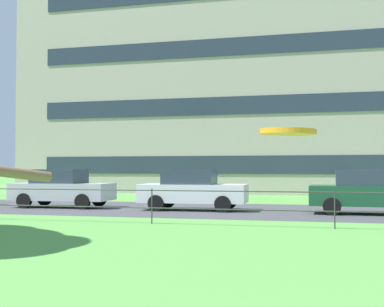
{
  "coord_description": "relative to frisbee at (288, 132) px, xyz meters",
  "views": [
    {
      "loc": [
        4.6,
        -0.15,
        1.57
      ],
      "look_at": [
        2.44,
        8.52,
        1.83
      ],
      "focal_mm": 47.47,
      "sensor_mm": 36.0,
      "label": 1
    }
  ],
  "objects": [
    {
      "name": "car_dark_green_right",
      "position": [
        1.79,
        16.0,
        -0.97
      ],
      "size": [
        4.03,
        1.87,
        1.54
      ],
      "color": "#194C2D",
      "rests_on": "ground"
    },
    {
      "name": "street_strip",
      "position": [
        -4.46,
        16.52,
        -1.74
      ],
      "size": [
        80.0,
        7.17,
        0.01
      ],
      "primitive_type": "cube",
      "color": "#424247",
      "rests_on": "ground"
    },
    {
      "name": "car_silver_far_left",
      "position": [
        -9.97,
        16.24,
        -0.97
      ],
      "size": [
        4.05,
        1.91,
        1.54
      ],
      "color": "#B7BABF",
      "rests_on": "ground"
    },
    {
      "name": "car_white_far_right",
      "position": [
        -4.49,
        16.2,
        -0.97
      ],
      "size": [
        4.06,
        1.92,
        1.54
      ],
      "color": "silver",
      "rests_on": "ground"
    },
    {
      "name": "frisbee",
      "position": [
        0.0,
        0.0,
        0.0
      ],
      "size": [
        0.34,
        0.34,
        0.03
      ],
      "color": "orange"
    },
    {
      "name": "apartment_building_background",
      "position": [
        -4.79,
        33.44,
        5.68
      ],
      "size": [
        30.25,
        11.28,
        14.83
      ],
      "color": "#ADA393",
      "rests_on": "ground"
    },
    {
      "name": "park_fence",
      "position": [
        -4.46,
        11.27,
        -1.07
      ],
      "size": [
        30.1,
        0.04,
        1.0
      ],
      "color": "#333833",
      "rests_on": "ground"
    }
  ]
}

